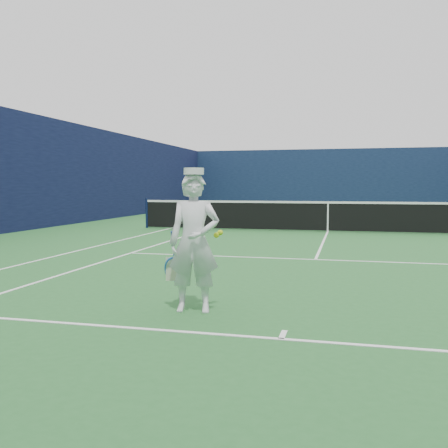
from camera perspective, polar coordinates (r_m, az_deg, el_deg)
name	(u,v)px	position (r m, az deg, el deg)	size (l,w,h in m)	color
ground	(328,232)	(16.81, 11.76, -0.88)	(80.00, 80.00, 0.00)	#25622A
court_markings	(328,232)	(16.81, 11.76, -0.86)	(11.03, 23.83, 0.01)	white
windscreen_fence	(329,171)	(16.74, 11.87, 5.95)	(20.12, 36.12, 4.00)	#0F1C39
tennis_net	(328,215)	(16.76, 11.79, 1.01)	(12.88, 0.09, 1.07)	#141E4C
tennis_player	(194,242)	(6.02, -3.45, -2.07)	(0.79, 0.49, 1.74)	white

